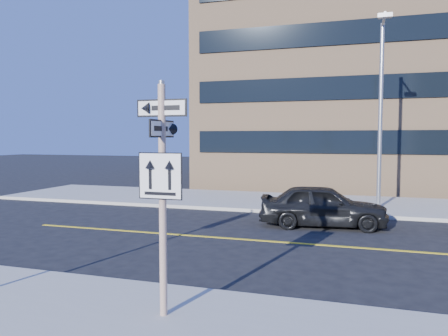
% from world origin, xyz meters
% --- Properties ---
extents(ground, '(120.00, 120.00, 0.00)m').
position_xyz_m(ground, '(0.00, 0.00, 0.00)').
color(ground, black).
rests_on(ground, ground).
extents(sign_pole, '(0.92, 0.92, 4.06)m').
position_xyz_m(sign_pole, '(0.00, -2.51, 2.44)').
color(sign_pole, silver).
rests_on(sign_pole, near_sidewalk).
extents(parked_car_a, '(2.36, 4.74, 1.55)m').
position_xyz_m(parked_car_a, '(1.94, 6.83, 0.78)').
color(parked_car_a, black).
rests_on(parked_car_a, ground).
extents(streetlight_a, '(0.55, 2.25, 8.00)m').
position_xyz_m(streetlight_a, '(4.00, 10.76, 4.76)').
color(streetlight_a, gray).
rests_on(streetlight_a, far_sidewalk).
extents(building_brick, '(18.00, 18.00, 18.00)m').
position_xyz_m(building_brick, '(2.00, 25.00, 9.00)').
color(building_brick, tan).
rests_on(building_brick, ground).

